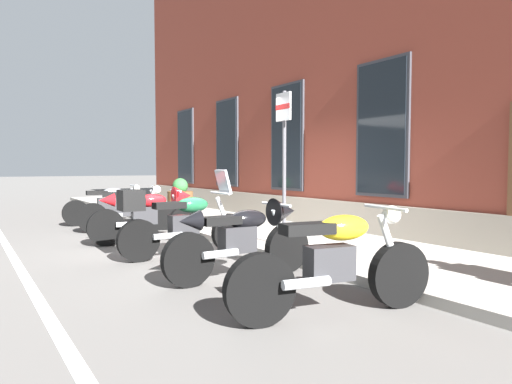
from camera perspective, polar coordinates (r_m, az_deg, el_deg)
The scene contains 12 objects.
ground_plane at distance 8.15m, azimuth -4.86°, elevation -6.63°, with size 140.00×140.00×0.00m, color #565451.
sidewalk at distance 8.85m, azimuth 2.79°, elevation -5.45°, with size 26.05×2.67×0.12m, color gray.
lane_stripe at distance 7.22m, azimuth -28.03°, elevation -8.23°, with size 26.05×0.12×0.01m, color silver.
brick_pub_facade at distance 11.84m, azimuth 18.92°, elevation 17.09°, with size 20.05×5.20×8.56m.
motorcycle_grey_naked at distance 11.48m, azimuth -18.06°, elevation -1.54°, with size 0.62×2.14×0.95m.
motorcycle_black_naked at distance 10.06m, azimuth -15.87°, elevation -2.09°, with size 0.76×2.03×0.99m.
motorcycle_red_sport at distance 8.46m, azimuth -13.18°, elevation -2.52°, with size 0.62×2.10×1.03m.
motorcycle_green_touring at distance 6.98m, azimuth -9.72°, elevation -3.65°, with size 0.62×2.15×1.35m.
motorcycle_black_sport at distance 5.59m, azimuth -1.24°, elevation -5.49°, with size 0.62×2.05×0.99m.
motorcycle_yellow_naked at distance 4.26m, azimuth 10.15°, elevation -8.91°, with size 0.70×2.11×1.01m.
parking_sign at distance 7.18m, azimuth 3.58°, elevation 5.80°, with size 0.36×0.07×2.47m.
barrel_planter at distance 11.80m, azimuth -9.61°, elevation -1.07°, with size 0.69×0.69×0.98m.
Camera 1 is at (7.06, -3.83, 1.38)m, focal length 31.44 mm.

